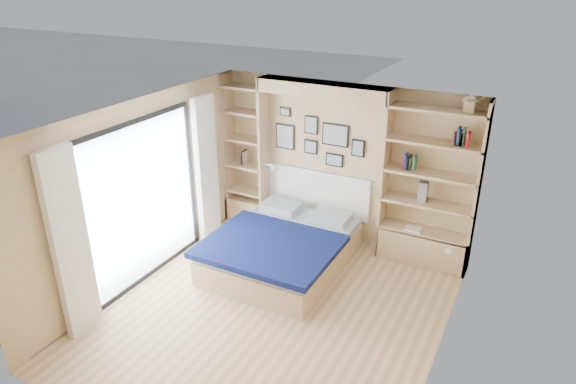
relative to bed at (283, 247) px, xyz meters
The scene contains 8 objects.
ground 1.19m from the bed, 67.84° to the right, with size 4.50×4.50×0.00m, color tan.
room_shell 0.92m from the bed, 83.69° to the left, with size 4.50×4.50×4.50m.
bed is the anchor object (origin of this frame).
photo_gallery 1.76m from the bed, 90.81° to the left, with size 1.48×0.02×0.82m.
reading_lamps 1.25m from the bed, 81.70° to the left, with size 1.92×0.12×0.15m.
shelf_decor 2.29m from the bed, 33.51° to the left, with size 3.51×0.23×2.03m.
deck 3.35m from the bed, 161.32° to the right, with size 3.20×4.00×0.05m, color #706052.
deck_chair 3.39m from the bed, behind, with size 0.57×0.77×0.70m.
Camera 1 is at (2.62, -4.63, 4.02)m, focal length 32.00 mm.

